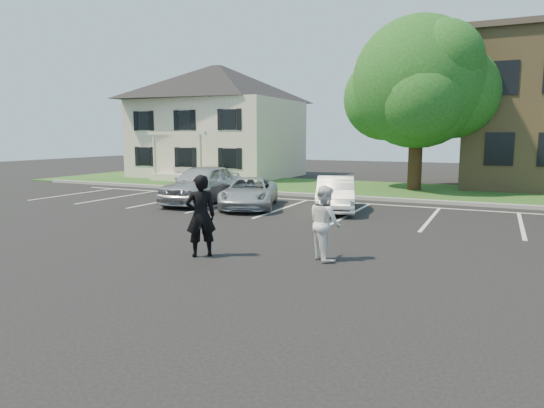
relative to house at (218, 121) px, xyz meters
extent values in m
plane|color=black|center=(13.00, -19.97, -3.83)|extent=(90.00, 90.00, 0.00)
cube|color=gray|center=(13.00, -7.97, -3.75)|extent=(40.00, 0.30, 0.15)
cube|color=#1F4F1A|center=(13.00, -3.97, -3.79)|extent=(44.00, 8.00, 0.08)
cube|color=silver|center=(-1.00, -11.97, -3.82)|extent=(0.12, 5.20, 0.01)
cube|color=silver|center=(1.80, -11.97, -3.82)|extent=(0.12, 5.20, 0.01)
cube|color=silver|center=(4.60, -11.97, -3.82)|extent=(0.12, 5.20, 0.01)
cube|color=silver|center=(7.40, -11.97, -3.82)|extent=(0.12, 5.20, 0.01)
cube|color=silver|center=(10.20, -11.97, -3.82)|extent=(0.12, 5.20, 0.01)
cube|color=silver|center=(13.00, -11.97, -3.82)|extent=(0.12, 5.20, 0.01)
cube|color=silver|center=(15.80, -11.97, -3.82)|extent=(0.12, 5.20, 0.01)
cube|color=silver|center=(18.60, -11.97, -3.82)|extent=(0.12, 5.20, 0.01)
cube|color=silver|center=(14.40, -9.27, -3.82)|extent=(34.00, 0.12, 0.01)
cube|color=#BFB49E|center=(0.00, 0.03, -1.23)|extent=(10.00, 8.00, 5.20)
pyramid|color=black|center=(0.00, 0.03, 2.57)|extent=(10.30, 8.24, 2.40)
cube|color=#BFB49E|center=(0.00, -4.27, -3.58)|extent=(4.00, 1.60, 0.50)
cylinder|color=#BFB49E|center=(-1.70, -4.87, -2.48)|extent=(0.18, 0.18, 2.70)
cylinder|color=#BFB49E|center=(1.70, -4.87, -2.48)|extent=(0.18, 0.18, 2.70)
cube|color=#BFB49E|center=(0.00, -4.87, -0.83)|extent=(4.20, 0.25, 0.20)
cube|color=black|center=(0.00, -3.99, -2.33)|extent=(0.90, 0.06, 1.20)
cube|color=black|center=(0.00, -3.99, -0.03)|extent=(0.90, 0.06, 1.20)
cube|color=black|center=(-0.65, -3.99, -2.33)|extent=(0.32, 0.05, 1.25)
cube|color=black|center=(0.65, -3.99, -2.33)|extent=(0.32, 0.05, 1.25)
cube|color=black|center=(17.80, -3.00, -1.63)|extent=(1.30, 0.06, 1.60)
cube|color=black|center=(17.80, -3.00, 1.77)|extent=(1.30, 0.06, 1.60)
cylinder|color=black|center=(13.91, -3.52, -2.23)|extent=(0.70, 0.70, 3.20)
sphere|color=#1C4418|center=(13.91, -3.52, 1.67)|extent=(6.60, 6.60, 6.60)
sphere|color=#1C4418|center=(15.51, -2.82, 1.17)|extent=(4.60, 4.60, 4.60)
sphere|color=#1C4418|center=(12.21, -3.12, 0.97)|extent=(4.40, 4.40, 4.40)
sphere|color=#1C4418|center=(14.31, -5.02, 0.77)|extent=(4.00, 4.00, 4.00)
sphere|color=#1C4418|center=(13.31, -1.92, 1.97)|extent=(4.20, 4.20, 4.20)
sphere|color=#1C4418|center=(15.11, -4.42, 2.57)|extent=(3.80, 3.80, 3.80)
imported|color=black|center=(11.51, -19.76, -2.85)|extent=(0.84, 0.83, 1.96)
imported|color=white|center=(14.27, -18.81, -2.96)|extent=(1.06, 1.06, 1.73)
imported|color=silver|center=(6.47, -11.99, -3.01)|extent=(2.35, 4.97, 1.64)
imported|color=#B8BBC0|center=(8.88, -12.29, -3.23)|extent=(3.34, 4.73, 1.20)
imported|color=white|center=(12.24, -11.65, -3.18)|extent=(2.49, 4.19, 1.31)
camera|label=1|loc=(17.81, -29.27, -0.97)|focal=32.00mm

